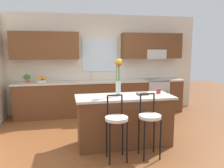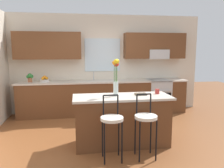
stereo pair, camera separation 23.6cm
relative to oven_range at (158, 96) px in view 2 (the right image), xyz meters
name	(u,v)px [view 2 (the right image)]	position (x,y,z in m)	size (l,w,h in m)	color
ground_plane	(114,137)	(-1.53, -1.68, -0.46)	(14.00, 14.00, 0.00)	brown
back_wall_assembly	(104,58)	(-1.50, 0.31, 1.05)	(5.60, 0.50, 2.70)	beige
counter_run	(104,97)	(-1.54, 0.02, 0.01)	(4.56, 0.64, 0.92)	brown
sink_faucet	(94,75)	(-1.80, 0.17, 0.60)	(0.02, 0.13, 0.23)	#B7BABC
oven_range	(158,96)	(0.00, 0.00, 0.00)	(0.60, 0.64, 0.92)	#B7BABC
kitchen_island	(122,120)	(-1.45, -2.05, 0.00)	(1.77, 0.68, 0.92)	brown
bar_stool_near	(112,122)	(-1.72, -2.60, 0.18)	(0.36, 0.36, 1.04)	black
bar_stool_middle	(146,120)	(-1.17, -2.60, 0.18)	(0.36, 0.36, 1.04)	black
flower_vase	(116,74)	(-1.56, -2.01, 0.85)	(0.13, 0.16, 0.67)	silver
mug_ceramic	(157,91)	(-0.75, -1.95, 0.51)	(0.08, 0.08, 0.09)	#A52D28
cookbook	(141,94)	(-1.09, -2.01, 0.48)	(0.20, 0.15, 0.03)	brown
fruit_bowl_oranges	(45,80)	(-3.08, 0.03, 0.52)	(0.24, 0.24, 0.16)	silver
potted_plant_small	(30,77)	(-3.44, 0.02, 0.59)	(0.18, 0.12, 0.23)	#9E5B3D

